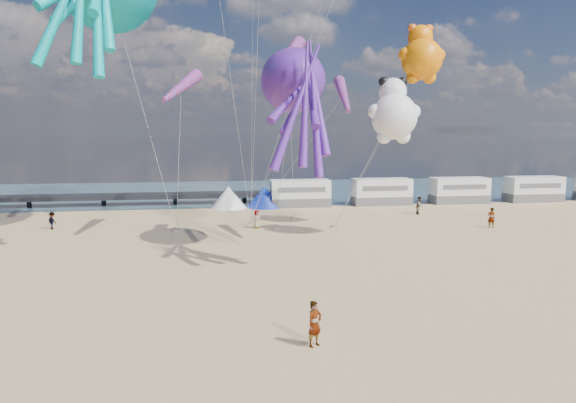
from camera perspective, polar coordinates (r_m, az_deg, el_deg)
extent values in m
plane|color=#D5B07B|center=(18.68, 4.09, -19.14)|extent=(120.00, 120.00, 0.00)
plane|color=#355465|center=(71.82, -5.42, 1.11)|extent=(120.00, 120.00, 0.00)
cube|color=silver|center=(57.48, 1.35, 0.93)|extent=(6.60, 2.50, 3.00)
cube|color=silver|center=(59.81, 10.35, 1.08)|extent=(6.60, 2.50, 3.00)
cube|color=silver|center=(63.50, 18.50, 1.19)|extent=(6.60, 2.50, 3.00)
cube|color=silver|center=(68.32, 25.63, 1.27)|extent=(6.60, 2.50, 3.00)
cone|color=white|center=(56.72, -6.65, 0.48)|extent=(4.00, 4.00, 2.40)
cone|color=#1933CC|center=(56.98, -2.62, 0.56)|extent=(4.00, 4.00, 2.40)
imported|color=tan|center=(20.82, 2.98, -13.41)|extent=(0.80, 0.73, 1.84)
imported|color=#7F6659|center=(44.79, -3.50, -1.98)|extent=(0.70, 0.65, 1.61)
imported|color=#7F6659|center=(53.82, 14.40, -0.44)|extent=(1.01, 1.04, 1.80)
imported|color=#7F6659|center=(48.79, -24.73, -1.94)|extent=(0.92, 0.90, 1.50)
imported|color=#7F6659|center=(48.37, 21.66, -1.68)|extent=(1.73, 0.86, 1.79)
cube|color=gray|center=(44.17, -12.30, -3.20)|extent=(0.50, 0.35, 0.22)
cube|color=gray|center=(44.52, -1.34, -2.93)|extent=(0.50, 0.35, 0.22)
cube|color=gray|center=(45.27, 5.16, -2.78)|extent=(0.50, 0.35, 0.22)
cube|color=gray|center=(49.12, 0.68, -1.90)|extent=(0.50, 0.35, 0.22)
cube|color=gray|center=(46.94, -4.14, -2.38)|extent=(0.50, 0.35, 0.22)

